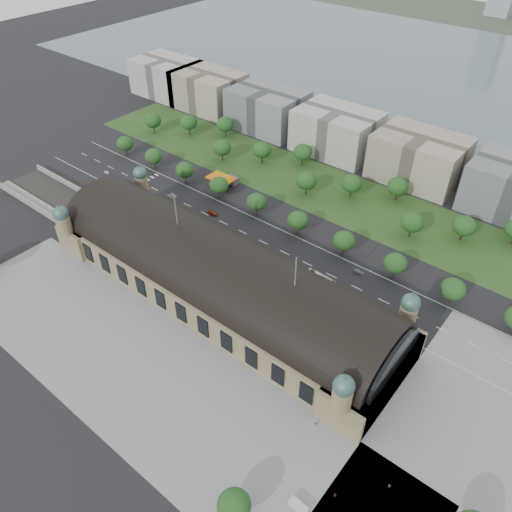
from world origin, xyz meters
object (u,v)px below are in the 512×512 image
Objects in this scene: traffic_car_3 at (213,213)px; pedestrian_0 at (315,425)px; parked_car_0 at (140,201)px; pedestrian_1 at (335,495)px; van_south at (298,506)px; parked_car_1 at (177,227)px; traffic_car_1 at (173,196)px; bus_east at (320,279)px; traffic_car_2 at (161,200)px; parked_car_6 at (227,246)px; petrol_station at (227,179)px; traffic_car_4 at (308,271)px; parked_car_2 at (166,216)px; traffic_car_0 at (106,172)px; traffic_car_5 at (358,272)px; parked_car_3 at (194,229)px; parked_car_4 at (193,229)px; parked_car_5 at (180,222)px; bus_west at (230,242)px; bus_mid at (254,250)px; pedestrian_2 at (390,486)px.

traffic_car_3 is 120.63m from pedestrian_0.
parked_car_0 is 166.48m from pedestrian_1.
parked_car_0 is 0.89× the size of van_south.
pedestrian_0 is (107.48, -45.38, 0.31)m from parked_car_1.
bus_east reaches higher than traffic_car_1.
traffic_car_1 is at bearing 158.25° from traffic_car_2.
parked_car_1 is 28.19m from parked_car_6.
traffic_car_1 is (-13.21, -26.28, -2.30)m from petrol_station.
parked_car_1 is (-65.12, -12.69, -0.03)m from traffic_car_4.
van_south is 25.31m from pedestrian_0.
parked_car_2 is 127.21m from pedestrian_0.
traffic_car_0 is 182.99m from pedestrian_0.
traffic_car_5 is at bearing 97.37° from traffic_car_0.
parked_car_2 is at bearing -126.79° from parked_car_3.
parked_car_2 is 1.36× the size of parked_car_4.
parked_car_4 is at bearing 49.88° from parked_car_5.
parked_car_5 is at bearing -81.07° from petrol_station.
parked_car_2 is at bearing -120.34° from parked_car_5.
parked_car_5 is 0.93× the size of parked_car_6.
parked_car_0 is (36.28, -7.49, 0.14)m from traffic_car_0.
pedestrian_0 reaches higher than parked_car_5.
pedestrian_1 reaches higher than parked_car_4.
parked_car_5 is 0.40× the size of bus_west.
traffic_car_1 is at bearing -157.56° from parked_car_1.
parked_car_6 is at bearing 58.93° from parked_car_2.
traffic_car_1 is 0.71× the size of parked_car_6.
traffic_car_1 is at bearing -164.29° from parked_car_5.
pedestrian_0 is at bearing 24.29° from parked_car_3.
parked_car_6 is 115.02m from pedestrian_1.
traffic_car_0 is 1.01× the size of traffic_car_1.
traffic_car_5 is at bearing -67.03° from bus_west.
petrol_station is 7.24× the size of pedestrian_0.
bus_mid is at bearing 138.85° from van_south.
bus_mid reaches higher than parked_car_4.
traffic_car_4 is 20.91m from traffic_car_5.
parked_car_2 is 83.15m from bus_east.
traffic_car_1 is 18.78m from parked_car_2.
bus_west is at bearing 55.20° from parked_car_5.
petrol_station is 28.81m from traffic_car_3.
bus_mid is (62.82, -3.25, 1.12)m from traffic_car_2.
parked_car_2 is 1.10× the size of parked_car_3.
parked_car_3 is at bearing -127.92° from parked_car_6.
parked_car_0 reaches higher than parked_car_6.
traffic_car_4 reaches higher than traffic_car_1.
pedestrian_2 reaches higher than traffic_car_4.
traffic_car_0 is at bearing -131.81° from parked_car_2.
bus_west reaches higher than van_south.
van_south reaches higher than pedestrian_2.
parked_car_0 is at bearing 31.47° from pedestrian_2.
parked_car_3 reaches higher than traffic_car_1.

